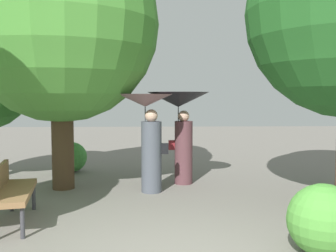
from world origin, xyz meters
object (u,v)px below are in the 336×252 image
object	(u,v)px
tree_far_back	(60,9)
person_left	(148,125)
person_right	(180,114)
park_bench	(10,189)

from	to	relation	value
tree_far_back	person_left	bearing A→B (deg)	-11.13
person_right	tree_far_back	bearing A→B (deg)	104.60
person_left	person_right	xyz separation A→B (m)	(0.65, 0.71, 0.18)
park_bench	tree_far_back	distance (m)	3.73
person_right	person_left	bearing A→B (deg)	143.01
person_left	park_bench	distance (m)	2.81
person_right	park_bench	bearing A→B (deg)	139.78
tree_far_back	park_bench	bearing A→B (deg)	-96.90
person_left	tree_far_back	bearing A→B (deg)	84.39
person_left	park_bench	xyz separation A→B (m)	(-1.97, -1.84, -0.78)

